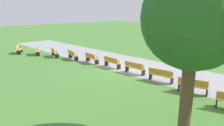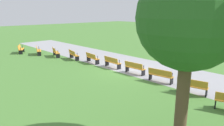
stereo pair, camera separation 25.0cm
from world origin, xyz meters
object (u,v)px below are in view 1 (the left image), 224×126
at_px(bench_8, 193,86).
at_px(bench_7, 161,75).
at_px(bench_3, 73,55).
at_px(bench_5, 112,62).
at_px(bench_0, 19,49).
at_px(bench_1, 37,51).
at_px(tree_0, 194,19).
at_px(bench_2, 54,52).
at_px(bench_6, 135,68).
at_px(bench_4, 92,58).

bearing_deg(bench_8, bench_7, 157.01).
relative_size(bench_3, bench_5, 1.03).
relative_size(bench_3, bench_8, 1.00).
height_order(bench_0, bench_1, same).
relative_size(bench_8, tree_0, 0.29).
distance_m(bench_2, bench_5, 7.07).
relative_size(bench_2, bench_3, 1.00).
relative_size(bench_2, bench_6, 1.03).
xyz_separation_m(bench_3, bench_5, (4.68, 0.63, 0.00)).
bearing_deg(bench_7, bench_3, 174.87).
relative_size(bench_5, bench_6, 1.00).
bearing_deg(bench_4, tree_0, -17.03).
xyz_separation_m(bench_2, bench_7, (11.67, 1.04, 0.00)).
xyz_separation_m(bench_0, bench_8, (18.34, 2.46, 0.00)).
bearing_deg(bench_3, bench_1, -149.37).
bearing_deg(tree_0, bench_1, 169.61).
relative_size(bench_0, bench_2, 0.98).
bearing_deg(bench_4, bench_7, 7.68).
bearing_deg(tree_0, bench_6, 140.49).
bearing_deg(bench_6, bench_3, -177.47).
height_order(bench_1, bench_4, same).
height_order(bench_1, tree_0, tree_0).
height_order(bench_2, bench_6, same).
height_order(bench_0, bench_5, same).
distance_m(bench_4, bench_8, 9.40).
bearing_deg(bench_7, tree_0, -58.77).
bearing_deg(bench_7, bench_1, 179.96).
bearing_deg(bench_2, bench_5, 28.11).
height_order(bench_2, tree_0, tree_0).
xyz_separation_m(bench_0, bench_5, (11.30, 3.09, 0.00)).
bearing_deg(bench_6, bench_4, 179.99).
bearing_deg(bench_8, bench_0, 174.84).
xyz_separation_m(bench_0, bench_4, (8.95, 2.88, 0.00)).
bearing_deg(bench_6, bench_7, -7.65).
bearing_deg(bench_1, bench_0, -131.48).
relative_size(bench_6, bench_8, 0.97).
bearing_deg(bench_8, bench_4, 164.65).
bearing_deg(bench_4, bench_2, -159.58).
height_order(bench_0, bench_8, same).
bearing_deg(bench_0, bench_8, 35.80).
height_order(bench_3, bench_5, same).
xyz_separation_m(bench_1, bench_7, (13.89, 1.86, 0.00)).
bearing_deg(bench_7, bench_6, 167.23).
bearing_deg(tree_0, bench_3, 160.68).
relative_size(bench_7, tree_0, 0.28).
bearing_deg(bench_1, bench_4, 38.32).
distance_m(bench_0, bench_2, 4.72).
bearing_deg(bench_3, bench_2, -151.92).
relative_size(bench_1, bench_6, 1.02).
relative_size(bench_0, bench_3, 0.98).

